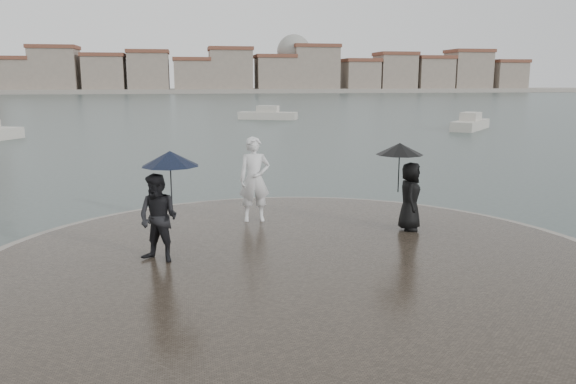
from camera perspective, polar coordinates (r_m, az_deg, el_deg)
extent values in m
plane|color=#2B3835|center=(7.37, 6.99, -18.57)|extent=(400.00, 400.00, 0.00)
cylinder|color=gray|center=(10.39, 1.28, -8.39)|extent=(12.50, 12.50, 0.32)
cylinder|color=#2D261E|center=(10.38, 1.28, -8.28)|extent=(11.90, 11.90, 0.36)
imported|color=silver|center=(13.25, -3.42, 1.29)|extent=(0.74, 0.50, 2.01)
imported|color=black|center=(10.54, -13.03, -2.60)|extent=(1.00, 0.94, 1.64)
cylinder|color=black|center=(10.52, -11.77, 0.38)|extent=(0.02, 0.02, 0.90)
cone|color=black|center=(10.43, -11.89, 3.35)|extent=(1.06, 1.06, 0.28)
imported|color=black|center=(12.75, 12.30, -0.44)|extent=(0.73, 0.87, 1.53)
cylinder|color=black|center=(12.65, 11.18, 1.99)|extent=(0.02, 0.02, 0.90)
cone|color=black|center=(12.58, 11.27, 4.33)|extent=(1.05, 1.05, 0.26)
cube|color=gray|center=(169.13, -9.68, 10.09)|extent=(260.00, 20.00, 1.20)
cube|color=gray|center=(172.35, -26.15, 10.43)|extent=(10.00, 10.00, 9.00)
cube|color=brown|center=(172.45, -26.30, 12.09)|extent=(10.60, 10.60, 1.00)
cube|color=gray|center=(169.76, -22.56, 11.23)|extent=(12.00, 10.00, 12.00)
cube|color=brown|center=(169.97, -22.73, 13.42)|extent=(12.60, 10.60, 1.00)
cube|color=gray|center=(167.55, -18.11, 11.20)|extent=(11.00, 10.00, 10.00)
cube|color=brown|center=(167.68, -18.22, 13.07)|extent=(11.60, 10.60, 1.00)
cube|color=gray|center=(166.40, -13.94, 11.59)|extent=(11.00, 10.00, 11.00)
cube|color=brown|center=(166.58, -14.04, 13.66)|extent=(11.60, 10.60, 1.00)
cube|color=gray|center=(166.10, -9.71, 11.42)|extent=(10.00, 10.00, 9.00)
cube|color=brown|center=(166.20, -9.77, 13.14)|extent=(10.60, 10.60, 1.00)
cube|color=gray|center=(166.61, -5.86, 12.03)|extent=(12.00, 10.00, 12.00)
cube|color=brown|center=(166.83, -5.91, 14.26)|extent=(12.60, 10.60, 1.00)
cube|color=gray|center=(168.11, -1.34, 11.74)|extent=(11.00, 10.00, 10.00)
cube|color=brown|center=(168.24, -1.35, 13.61)|extent=(11.60, 10.60, 1.00)
cube|color=gray|center=(170.39, 2.74, 12.23)|extent=(13.00, 10.00, 13.00)
cube|color=brown|center=(170.65, 2.77, 14.58)|extent=(13.60, 10.60, 1.00)
cube|color=gray|center=(174.03, 7.33, 11.47)|extent=(10.00, 10.00, 9.00)
cube|color=brown|center=(174.12, 7.37, 13.12)|extent=(10.60, 10.60, 1.00)
cube|color=gray|center=(177.63, 10.79, 11.68)|extent=(11.00, 10.00, 11.00)
cube|color=brown|center=(177.79, 10.87, 13.62)|extent=(11.60, 10.60, 1.00)
cube|color=gray|center=(182.22, 14.39, 11.36)|extent=(11.00, 10.00, 10.00)
cube|color=brown|center=(182.35, 14.47, 13.09)|extent=(11.60, 10.60, 1.00)
cube|color=gray|center=(187.49, 17.81, 11.47)|extent=(12.00, 10.00, 12.00)
cube|color=brown|center=(187.68, 17.93, 13.45)|extent=(12.60, 10.60, 1.00)
cube|color=gray|center=(193.85, 21.24, 10.78)|extent=(10.00, 10.00, 9.00)
cube|color=brown|center=(193.93, 21.35, 12.26)|extent=(10.60, 10.60, 1.00)
sphere|color=gray|center=(171.30, 0.59, 14.07)|extent=(10.00, 10.00, 10.00)
cube|color=#BDB6AA|center=(53.84, -2.07, 7.65)|extent=(5.69, 3.59, 0.90)
cube|color=#BDB6AA|center=(53.80, -2.07, 8.29)|extent=(2.31, 1.88, 0.90)
cube|color=#BDB6AA|center=(44.71, 18.02, 6.36)|extent=(4.85, 5.17, 0.90)
cube|color=#BDB6AA|center=(44.67, 18.06, 7.13)|extent=(2.23, 2.29, 0.90)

